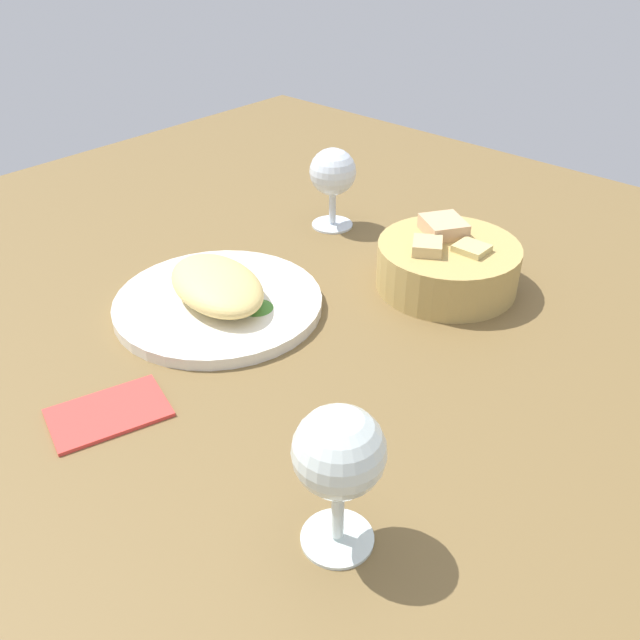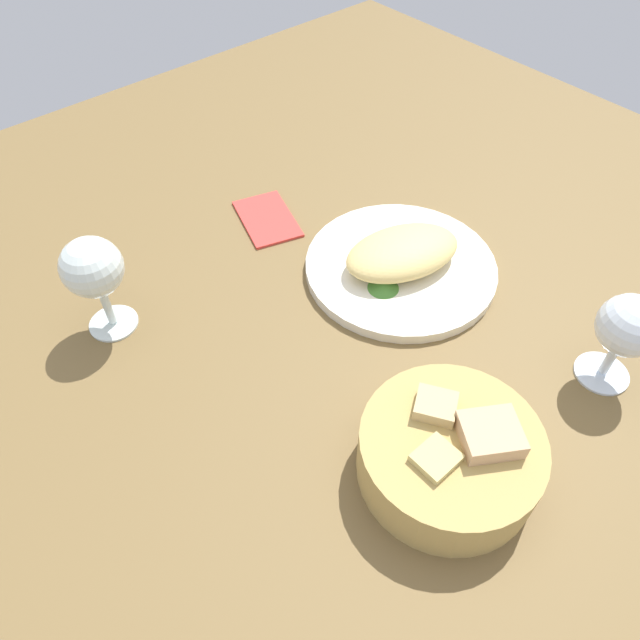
{
  "view_description": "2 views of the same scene",
  "coord_description": "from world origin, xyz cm",
  "px_view_note": "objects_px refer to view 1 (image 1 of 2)",
  "views": [
    {
      "loc": [
        46.26,
        -45.12,
        43.96
      ],
      "look_at": [
        5.4,
        -0.05,
        4.11
      ],
      "focal_mm": 38.6,
      "sensor_mm": 36.0,
      "label": 1
    },
    {
      "loc": [
        35.15,
        34.08,
        53.96
      ],
      "look_at": [
        7.07,
        1.49,
        5.27
      ],
      "focal_mm": 33.29,
      "sensor_mm": 36.0,
      "label": 2
    }
  ],
  "objects_px": {
    "wine_glass_near": "(339,458)",
    "plate": "(218,304)",
    "folded_napkin": "(108,411)",
    "wine_glass_far": "(333,176)",
    "bread_basket": "(447,264)"
  },
  "relations": [
    {
      "from": "wine_glass_near",
      "to": "plate",
      "type": "bearing_deg",
      "value": 153.83
    },
    {
      "from": "wine_glass_near",
      "to": "folded_napkin",
      "type": "bearing_deg",
      "value": -172.03
    },
    {
      "from": "wine_glass_far",
      "to": "folded_napkin",
      "type": "height_order",
      "value": "wine_glass_far"
    },
    {
      "from": "plate",
      "to": "wine_glass_near",
      "type": "bearing_deg",
      "value": -26.17
    },
    {
      "from": "bread_basket",
      "to": "wine_glass_far",
      "type": "bearing_deg",
      "value": 170.64
    },
    {
      "from": "plate",
      "to": "folded_napkin",
      "type": "xyz_separation_m",
      "value": [
        0.07,
        -0.2,
        -0.0
      ]
    },
    {
      "from": "wine_glass_far",
      "to": "folded_napkin",
      "type": "bearing_deg",
      "value": -75.57
    },
    {
      "from": "bread_basket",
      "to": "wine_glass_far",
      "type": "distance_m",
      "value": 0.23
    },
    {
      "from": "bread_basket",
      "to": "folded_napkin",
      "type": "height_order",
      "value": "bread_basket"
    },
    {
      "from": "plate",
      "to": "wine_glass_far",
      "type": "bearing_deg",
      "value": 101.0
    },
    {
      "from": "plate",
      "to": "folded_napkin",
      "type": "relative_size",
      "value": 2.25
    },
    {
      "from": "bread_basket",
      "to": "folded_napkin",
      "type": "bearing_deg",
      "value": -103.55
    },
    {
      "from": "plate",
      "to": "wine_glass_far",
      "type": "relative_size",
      "value": 2.12
    },
    {
      "from": "wine_glass_far",
      "to": "folded_napkin",
      "type": "xyz_separation_m",
      "value": [
        0.12,
        -0.46,
        -0.07
      ]
    },
    {
      "from": "bread_basket",
      "to": "wine_glass_near",
      "type": "relative_size",
      "value": 1.36
    }
  ]
}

